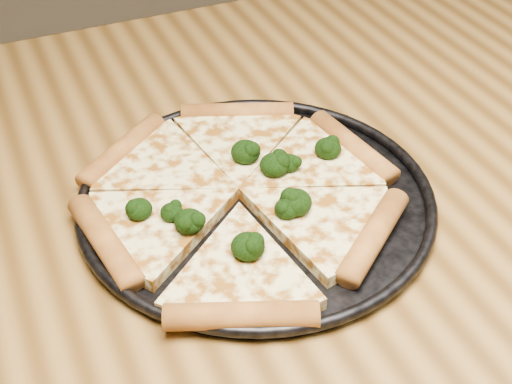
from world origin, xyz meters
name	(u,v)px	position (x,y,z in m)	size (l,w,h in m)	color
dining_table	(327,269)	(0.00, 0.00, 0.66)	(1.20, 0.90, 0.75)	olive
pizza_pan	(256,199)	(-0.07, 0.02, 0.76)	(0.33, 0.33, 0.02)	black
pizza	(239,192)	(-0.08, 0.03, 0.77)	(0.30, 0.33, 0.02)	#FFF19C
broccoli_florets	(254,190)	(-0.08, 0.01, 0.78)	(0.22, 0.15, 0.02)	black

